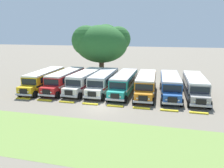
% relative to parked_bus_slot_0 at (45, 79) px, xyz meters
% --- Properties ---
extents(ground_plane, '(220.00, 220.00, 0.00)m').
position_rel_parked_bus_slot_0_xyz_m(ground_plane, '(11.19, -6.31, -1.58)').
color(ground_plane, slate).
extents(foreground_grass_strip, '(80.00, 8.12, 0.01)m').
position_rel_parked_bus_slot_0_xyz_m(foreground_grass_strip, '(11.19, -14.31, -1.58)').
color(foreground_grass_strip, olive).
rests_on(foreground_grass_strip, ground_plane).
extents(parked_bus_slot_0, '(3.03, 10.88, 2.82)m').
position_rel_parked_bus_slot_0_xyz_m(parked_bus_slot_0, '(0.00, 0.00, 0.00)').
color(parked_bus_slot_0, yellow).
rests_on(parked_bus_slot_0, ground_plane).
extents(parked_bus_slot_1, '(2.69, 10.84, 2.82)m').
position_rel_parked_bus_slot_0_xyz_m(parked_bus_slot_1, '(3.32, 0.50, 0.00)').
color(parked_bus_slot_1, red).
rests_on(parked_bus_slot_1, ground_plane).
extents(parked_bus_slot_2, '(2.98, 10.88, 2.82)m').
position_rel_parked_bus_slot_0_xyz_m(parked_bus_slot_2, '(6.55, 0.83, 0.00)').
color(parked_bus_slot_2, silver).
rests_on(parked_bus_slot_2, ground_plane).
extents(parked_bus_slot_3, '(2.84, 10.86, 2.82)m').
position_rel_parked_bus_slot_0_xyz_m(parked_bus_slot_3, '(9.42, 0.95, 0.00)').
color(parked_bus_slot_3, silver).
rests_on(parked_bus_slot_3, ground_plane).
extents(parked_bus_slot_4, '(2.76, 10.85, 2.82)m').
position_rel_parked_bus_slot_0_xyz_m(parked_bus_slot_4, '(12.62, 0.77, 0.00)').
color(parked_bus_slot_4, teal).
rests_on(parked_bus_slot_4, ground_plane).
extents(parked_bus_slot_5, '(3.00, 10.88, 2.82)m').
position_rel_parked_bus_slot_0_xyz_m(parked_bus_slot_5, '(15.83, 0.71, 0.00)').
color(parked_bus_slot_5, orange).
rests_on(parked_bus_slot_5, ground_plane).
extents(parked_bus_slot_6, '(3.11, 10.90, 2.82)m').
position_rel_parked_bus_slot_0_xyz_m(parked_bus_slot_6, '(19.18, 0.97, 0.00)').
color(parked_bus_slot_6, '#23519E').
rests_on(parked_bus_slot_6, ground_plane).
extents(parked_bus_slot_7, '(2.84, 10.86, 2.82)m').
position_rel_parked_bus_slot_0_xyz_m(parked_bus_slot_7, '(22.47, 0.98, 0.00)').
color(parked_bus_slot_7, '#9E9993').
rests_on(parked_bus_slot_7, ground_plane).
extents(curb_wheelstop_0, '(2.00, 0.36, 0.15)m').
position_rel_parked_bus_slot_0_xyz_m(curb_wheelstop_0, '(0.08, -5.70, -1.51)').
color(curb_wheelstop_0, yellow).
rests_on(curb_wheelstop_0, ground_plane).
extents(curb_wheelstop_1, '(2.00, 0.36, 0.15)m').
position_rel_parked_bus_slot_0_xyz_m(curb_wheelstop_1, '(3.26, -5.70, -1.51)').
color(curb_wheelstop_1, yellow).
rests_on(curb_wheelstop_1, ground_plane).
extents(curb_wheelstop_2, '(2.00, 0.36, 0.15)m').
position_rel_parked_bus_slot_0_xyz_m(curb_wheelstop_2, '(6.43, -5.70, -1.51)').
color(curb_wheelstop_2, yellow).
rests_on(curb_wheelstop_2, ground_plane).
extents(curb_wheelstop_3, '(2.00, 0.36, 0.15)m').
position_rel_parked_bus_slot_0_xyz_m(curb_wheelstop_3, '(9.60, -5.70, -1.51)').
color(curb_wheelstop_3, yellow).
rests_on(curb_wheelstop_3, ground_plane).
extents(curb_wheelstop_4, '(2.00, 0.36, 0.15)m').
position_rel_parked_bus_slot_0_xyz_m(curb_wheelstop_4, '(12.78, -5.70, -1.51)').
color(curb_wheelstop_4, yellow).
rests_on(curb_wheelstop_4, ground_plane).
extents(curb_wheelstop_5, '(2.00, 0.36, 0.15)m').
position_rel_parked_bus_slot_0_xyz_m(curb_wheelstop_5, '(15.95, -5.70, -1.51)').
color(curb_wheelstop_5, yellow).
rests_on(curb_wheelstop_5, ground_plane).
extents(curb_wheelstop_6, '(2.00, 0.36, 0.15)m').
position_rel_parked_bus_slot_0_xyz_m(curb_wheelstop_6, '(19.13, -5.70, -1.51)').
color(curb_wheelstop_6, yellow).
rests_on(curb_wheelstop_6, ground_plane).
extents(curb_wheelstop_7, '(2.00, 0.36, 0.15)m').
position_rel_parked_bus_slot_0_xyz_m(curb_wheelstop_7, '(22.30, -5.70, -1.51)').
color(curb_wheelstop_7, yellow).
rests_on(curb_wheelstop_7, ground_plane).
extents(broad_shade_tree, '(10.90, 10.60, 10.30)m').
position_rel_parked_bus_slot_0_xyz_m(broad_shade_tree, '(6.06, 11.17, 5.26)').
color(broad_shade_tree, brown).
rests_on(broad_shade_tree, ground_plane).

